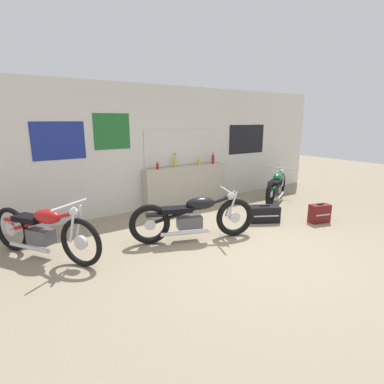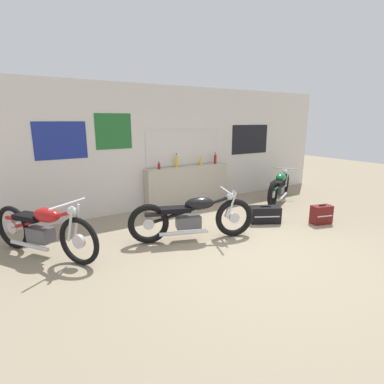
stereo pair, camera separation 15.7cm
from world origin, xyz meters
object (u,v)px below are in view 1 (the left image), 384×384
(motorcycle_black, at_px, (194,217))
(bottle_left_center, at_px, (175,161))
(bottle_right_center, at_px, (213,159))
(hard_case_darkred, at_px, (319,213))
(motorcycle_red, at_px, (43,231))
(bottle_leftmost, at_px, (157,166))
(hard_case_black, at_px, (264,214))
(bottle_center, at_px, (199,161))
(motorcycle_green, at_px, (277,186))

(motorcycle_black, bearing_deg, bottle_left_center, 68.03)
(bottle_right_center, height_order, hard_case_darkred, bottle_right_center)
(motorcycle_red, height_order, hard_case_darkred, motorcycle_red)
(bottle_leftmost, bearing_deg, hard_case_black, -53.81)
(hard_case_black, bearing_deg, hard_case_darkred, -35.43)
(bottle_left_center, distance_m, hard_case_black, 2.39)
(motorcycle_black, bearing_deg, motorcycle_red, 164.15)
(bottle_leftmost, xyz_separation_m, motorcycle_black, (-0.31, -1.92, -0.62))
(motorcycle_black, height_order, hard_case_black, motorcycle_black)
(bottle_left_center, bearing_deg, bottle_center, -5.04)
(bottle_leftmost, bearing_deg, bottle_left_center, 6.50)
(bottle_leftmost, height_order, bottle_left_center, bottle_left_center)
(motorcycle_green, relative_size, motorcycle_red, 0.99)
(bottle_leftmost, distance_m, bottle_right_center, 1.57)
(motorcycle_black, distance_m, motorcycle_red, 2.35)
(hard_case_black, height_order, hard_case_darkred, hard_case_darkred)
(bottle_left_center, distance_m, bottle_center, 0.65)
(motorcycle_green, xyz_separation_m, hard_case_darkred, (-0.61, -1.66, -0.20))
(bottle_right_center, bearing_deg, bottle_center, -179.73)
(bottle_leftmost, distance_m, hard_case_black, 2.56)
(bottle_right_center, height_order, motorcycle_black, bottle_right_center)
(bottle_left_center, height_order, hard_case_darkred, bottle_left_center)
(bottle_center, xyz_separation_m, motorcycle_red, (-3.71, -1.28, -0.61))
(motorcycle_red, height_order, hard_case_black, motorcycle_red)
(bottle_right_center, bearing_deg, motorcycle_red, -162.82)
(bottle_left_center, relative_size, motorcycle_black, 0.15)
(motorcycle_green, relative_size, hard_case_black, 2.70)
(bottle_center, height_order, bottle_right_center, bottle_right_center)
(motorcycle_green, xyz_separation_m, hard_case_black, (-1.52, -1.01, -0.22))
(bottle_left_center, bearing_deg, bottle_leftmost, -173.50)
(motorcycle_black, bearing_deg, hard_case_darkred, -14.18)
(bottle_center, relative_size, hard_case_darkred, 0.48)
(motorcycle_red, bearing_deg, bottle_right_center, 17.18)
(bottle_leftmost, height_order, hard_case_black, bottle_leftmost)
(motorcycle_red, bearing_deg, motorcycle_green, 3.64)
(bottle_right_center, relative_size, motorcycle_black, 0.14)
(bottle_leftmost, xyz_separation_m, bottle_center, (1.14, -0.00, 0.02))
(hard_case_darkred, bearing_deg, bottle_left_center, 124.85)
(motorcycle_green, distance_m, hard_case_black, 1.84)
(hard_case_darkred, bearing_deg, hard_case_black, 144.57)
(bottle_right_center, bearing_deg, motorcycle_black, -134.37)
(motorcycle_green, bearing_deg, bottle_center, 152.72)
(bottle_left_center, relative_size, motorcycle_green, 0.18)
(motorcycle_green, distance_m, motorcycle_red, 5.52)
(bottle_left_center, xyz_separation_m, hard_case_darkred, (1.84, -2.64, -0.91))
(bottle_center, height_order, motorcycle_black, bottle_center)
(motorcycle_black, relative_size, motorcycle_red, 1.18)
(bottle_left_center, relative_size, bottle_right_center, 1.08)
(bottle_left_center, height_order, bottle_center, bottle_left_center)
(bottle_center, height_order, hard_case_darkred, bottle_center)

